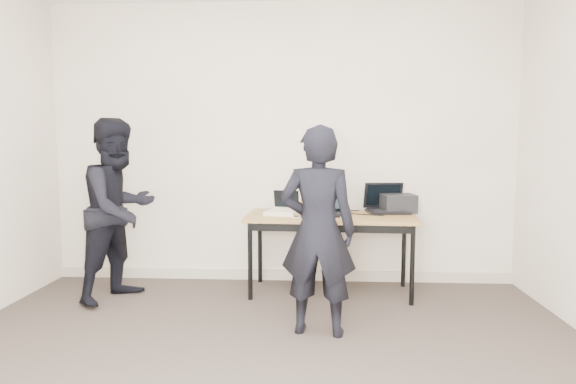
# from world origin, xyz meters

# --- Properties ---
(room) EXTENTS (4.60, 4.60, 2.80)m
(room) POSITION_xyz_m (0.00, 0.00, 1.35)
(room) COLOR #3F3630
(room) RESTS_ON ground
(desk) EXTENTS (1.53, 0.72, 0.72)m
(desk) POSITION_xyz_m (0.47, 1.84, 0.66)
(desk) COLOR olive
(desk) RESTS_ON ground
(laptop_beige) EXTENTS (0.34, 0.33, 0.23)m
(laptop_beige) POSITION_xyz_m (0.04, 1.86, 0.77)
(laptop_beige) COLOR beige
(laptop_beige) RESTS_ON desk
(laptop_center) EXTENTS (0.33, 0.32, 0.24)m
(laptop_center) POSITION_xyz_m (0.46, 1.86, 0.77)
(laptop_center) COLOR black
(laptop_center) RESTS_ON desk
(laptop_right) EXTENTS (0.40, 0.39, 0.27)m
(laptop_right) POSITION_xyz_m (0.99, 2.05, 0.78)
(laptop_right) COLOR black
(laptop_right) RESTS_ON desk
(leather_satchel) EXTENTS (0.38, 0.23, 0.25)m
(leather_satchel) POSITION_xyz_m (0.29, 2.07, 0.85)
(leather_satchel) COLOR brown
(leather_satchel) RESTS_ON desk
(tissue) EXTENTS (0.14, 0.11, 0.08)m
(tissue) POSITION_xyz_m (0.32, 2.07, 1.00)
(tissue) COLOR white
(tissue) RESTS_ON leather_satchel
(equipment_box) EXTENTS (0.33, 0.29, 0.17)m
(equipment_box) POSITION_xyz_m (1.10, 2.03, 0.80)
(equipment_box) COLOR black
(equipment_box) RESTS_ON desk
(power_brick) EXTENTS (0.09, 0.06, 0.03)m
(power_brick) POSITION_xyz_m (0.25, 1.67, 0.74)
(power_brick) COLOR black
(power_brick) RESTS_ON desk
(cables) EXTENTS (1.15, 0.47, 0.01)m
(cables) POSITION_xyz_m (0.52, 1.85, 0.72)
(cables) COLOR black
(cables) RESTS_ON desk
(person_typist) EXTENTS (0.59, 0.42, 1.49)m
(person_typist) POSITION_xyz_m (0.35, 0.92, 0.75)
(person_typist) COLOR black
(person_typist) RESTS_ON ground
(person_observer) EXTENTS (0.86, 0.95, 1.58)m
(person_observer) POSITION_xyz_m (-1.37, 1.60, 0.79)
(person_observer) COLOR black
(person_observer) RESTS_ON ground
(baseboard) EXTENTS (4.50, 0.03, 0.10)m
(baseboard) POSITION_xyz_m (0.00, 2.23, 0.05)
(baseboard) COLOR #B8AC98
(baseboard) RESTS_ON ground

